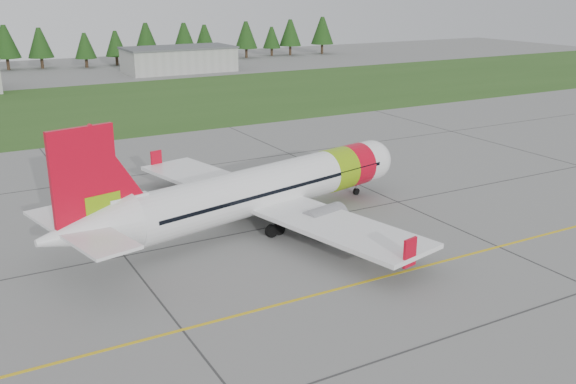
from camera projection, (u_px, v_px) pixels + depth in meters
ground at (479, 327)px, 36.76m from camera, size 320.00×320.00×0.00m
aircraft at (262, 189)px, 51.88m from camera, size 33.32×31.27×10.23m
grass_strip at (111, 105)px, 104.89m from camera, size 320.00×50.00×0.03m
taxi_guideline at (392, 275)px, 43.40m from camera, size 120.00×0.25×0.02m
hangar_east at (179, 60)px, 145.62m from camera, size 24.00×12.00×5.20m
treeline at (47, 47)px, 149.89m from camera, size 160.00×8.00×10.00m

